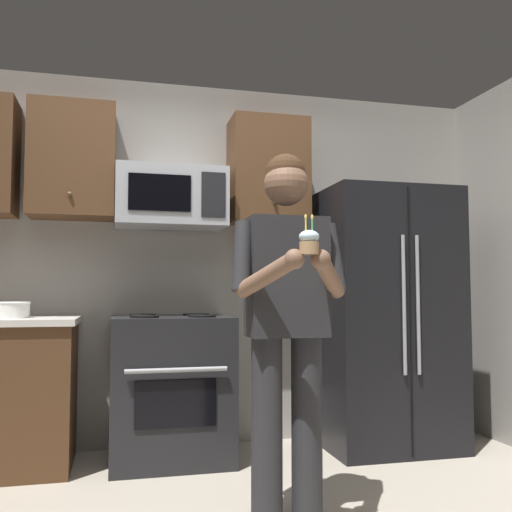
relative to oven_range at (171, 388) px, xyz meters
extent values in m
cube|color=gray|center=(0.15, 0.39, 0.84)|extent=(4.40, 0.10, 2.60)
cube|color=black|center=(0.00, 0.00, 0.00)|extent=(0.76, 0.66, 0.92)
cube|color=black|center=(0.00, -0.33, -0.04)|extent=(0.48, 0.01, 0.28)
cylinder|color=#99999E|center=(0.00, -0.36, 0.16)|extent=(0.60, 0.03, 0.03)
cylinder|color=black|center=(-0.18, -0.14, 0.46)|extent=(0.18, 0.18, 0.01)
cylinder|color=black|center=(0.18, -0.14, 0.46)|extent=(0.18, 0.18, 0.01)
cylinder|color=black|center=(-0.18, 0.14, 0.46)|extent=(0.18, 0.18, 0.01)
cylinder|color=black|center=(0.18, 0.14, 0.46)|extent=(0.18, 0.18, 0.01)
cube|color=#9EA0A5|center=(0.00, 0.12, 1.26)|extent=(0.74, 0.40, 0.40)
cube|color=black|center=(-0.09, -0.08, 1.26)|extent=(0.40, 0.01, 0.24)
cube|color=black|center=(0.26, -0.08, 1.26)|extent=(0.16, 0.01, 0.30)
cube|color=black|center=(1.50, -0.04, 0.44)|extent=(0.90, 0.72, 1.80)
cylinder|color=gray|center=(1.45, -0.41, 0.54)|extent=(0.02, 0.02, 0.90)
cylinder|color=gray|center=(1.55, -0.41, 0.54)|extent=(0.02, 0.02, 0.90)
cube|color=black|center=(1.50, -0.40, 0.44)|extent=(0.01, 0.01, 1.74)
cube|color=#4C301C|center=(-0.65, 0.17, 1.49)|extent=(0.55, 0.34, 0.76)
sphere|color=brown|center=(-0.65, -0.01, 1.24)|extent=(0.03, 0.03, 0.03)
cube|color=#4C301C|center=(0.70, 0.17, 1.49)|extent=(0.55, 0.34, 0.76)
sphere|color=brown|center=(0.70, -0.01, 1.24)|extent=(0.03, 0.03, 0.03)
cylinder|color=white|center=(-0.97, 0.00, 0.50)|extent=(0.21, 0.21, 0.09)
torus|color=white|center=(-0.97, 0.00, 0.55)|extent=(0.21, 0.21, 0.01)
cylinder|color=#262628|center=(0.36, -1.09, -0.03)|extent=(0.15, 0.15, 0.86)
cylinder|color=#262628|center=(0.56, -1.09, -0.03)|extent=(0.15, 0.15, 0.86)
cube|color=#262628|center=(0.46, -1.09, 0.69)|extent=(0.38, 0.22, 0.58)
sphere|color=brown|center=(0.46, -1.09, 1.15)|extent=(0.22, 0.22, 0.22)
sphere|color=#382314|center=(0.46, -1.08, 1.20)|extent=(0.20, 0.20, 0.20)
cylinder|color=#262628|center=(0.23, -1.12, 0.78)|extent=(0.15, 0.18, 0.35)
cylinder|color=brown|center=(0.31, -1.28, 0.69)|extent=(0.26, 0.33, 0.21)
sphere|color=brown|center=(0.40, -1.41, 0.76)|extent=(0.09, 0.09, 0.09)
cylinder|color=#262628|center=(0.68, -1.12, 0.78)|extent=(0.15, 0.18, 0.35)
cylinder|color=brown|center=(0.61, -1.28, 0.69)|extent=(0.26, 0.33, 0.21)
sphere|color=brown|center=(0.52, -1.41, 0.76)|extent=(0.09, 0.09, 0.09)
cylinder|color=#A87F56|center=(0.46, -1.43, 0.80)|extent=(0.08, 0.08, 0.06)
ellipsoid|color=silver|center=(0.46, -1.43, 0.85)|extent=(0.09, 0.09, 0.06)
cylinder|color=#4CBF66|center=(0.47, -1.43, 0.90)|extent=(0.01, 0.01, 0.06)
ellipsoid|color=#FFD159|center=(0.47, -1.43, 0.94)|extent=(0.01, 0.01, 0.02)
cylinder|color=#F2D84C|center=(0.44, -1.43, 0.90)|extent=(0.01, 0.01, 0.06)
ellipsoid|color=#FFD159|center=(0.44, -1.43, 0.94)|extent=(0.01, 0.01, 0.02)
camera|label=1|loc=(-0.34, -3.73, 0.61)|focal=39.67mm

